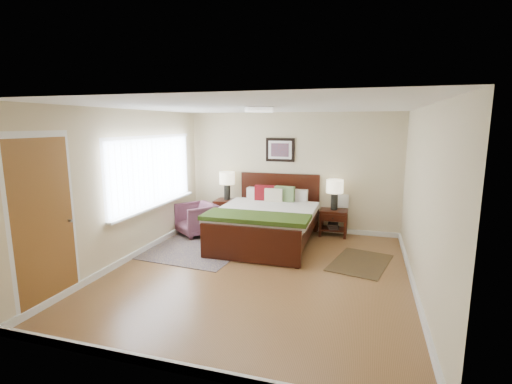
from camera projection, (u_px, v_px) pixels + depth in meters
The scene contains 18 objects.
floor at pixel (259, 272), 5.74m from camera, with size 5.00×5.00×0.00m, color brown.
back_wall at pixel (291, 172), 7.87m from camera, with size 4.50×0.04×2.50m, color beige.
front_wall at pixel (178, 244), 3.16m from camera, with size 4.50×0.04×2.50m, color beige.
left_wall at pixel (129, 186), 6.15m from camera, with size 0.04×5.00×2.50m, color beige.
right_wall at pixel (422, 202), 4.89m from camera, with size 0.04×5.00×2.50m, color beige.
ceiling at pixel (259, 107), 5.29m from camera, with size 4.50×5.00×0.02m, color white.
window at pixel (154, 173), 6.77m from camera, with size 0.11×2.72×1.32m.
door at pixel (44, 223), 4.53m from camera, with size 0.06×1.00×2.18m.
ceil_fixture at pixel (259, 109), 5.30m from camera, with size 0.44×0.44×0.08m.
bed at pixel (267, 215), 7.04m from camera, with size 1.83×2.23×1.20m.
wall_art at pixel (280, 150), 7.83m from camera, with size 0.62×0.05×0.50m.
nightstand_left at pixel (227, 205), 8.16m from camera, with size 0.52×0.47×0.62m.
nightstand_right at pixel (333, 220), 7.55m from camera, with size 0.55×0.41×0.54m.
lamp_left at pixel (227, 181), 8.08m from camera, with size 0.34×0.34×0.61m.
lamp_right at pixel (335, 189), 7.45m from camera, with size 0.34×0.34×0.61m.
armchair at pixel (196, 219), 7.63m from camera, with size 0.70×0.72×0.66m, color brown.
rug_persian at pixel (205, 244), 7.06m from camera, with size 1.65×2.33×0.01m, color #0F0B3A.
rug_navy at pixel (360, 263), 6.11m from camera, with size 0.83×1.24×0.01m, color black.
Camera 1 is at (1.51, -5.21, 2.26)m, focal length 26.00 mm.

